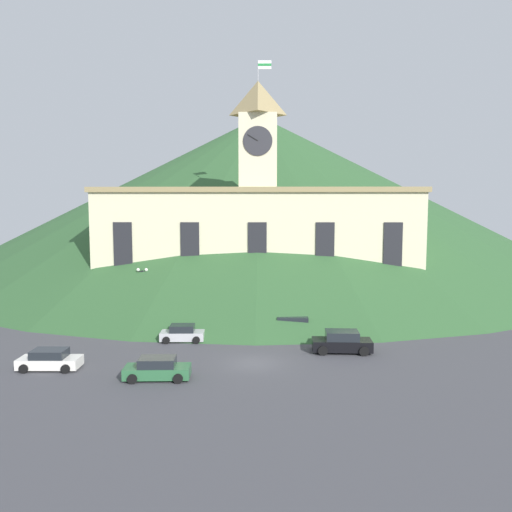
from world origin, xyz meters
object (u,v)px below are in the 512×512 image
Objects in this scene: car_green_wagon at (157,369)px; pedestrian at (374,313)px; street_lamp_left at (249,282)px; street_lamp_right at (380,286)px; car_silver_hatch at (182,334)px; car_white_taxi at (50,360)px; street_lamp_far_left at (142,282)px; car_gray_pickup at (292,326)px; car_black_suv at (342,342)px.

car_green_wagon is 26.06m from pedestrian.
street_lamp_left is 1.12× the size of street_lamp_right.
car_white_taxi is at bearing 40.52° from car_silver_hatch.
street_lamp_far_left is 21.22m from car_green_wagon.
car_gray_pickup is at bearing -131.26° from car_green_wagon.
car_gray_pickup is (-9.99, -7.56, -2.66)m from street_lamp_right.
car_black_suv is (22.49, 4.74, 0.14)m from car_white_taxi.
street_lamp_left is at bearing -121.20° from car_silver_hatch.
car_black_suv is (8.10, -13.40, -3.01)m from street_lamp_left.
street_lamp_far_left is 1.35× the size of car_silver_hatch.
car_black_suv is 12.10m from pedestrian.
car_white_taxi is 11.71m from car_silver_hatch.
street_lamp_right is at bearing 0.00° from street_lamp_left.
street_lamp_far_left is 18.59m from car_white_taxi.
car_green_wagon is 1.18× the size of car_silver_hatch.
street_lamp_far_left is at bearing 143.08° from pedestrian.
street_lamp_far_left is at bearing -23.29° from car_gray_pickup.
car_silver_hatch is at bearing 16.76° from car_gray_pickup.
car_green_wagon is 2.70× the size of pedestrian.
street_lamp_right is 1.20× the size of car_silver_hatch.
street_lamp_left is 3.09× the size of pedestrian.
street_lamp_right is at bearing -154.85° from car_silver_hatch.
street_lamp_right reaches higher than car_green_wagon.
car_white_taxi is (-2.61, -18.14, -3.16)m from street_lamp_far_left.
street_lamp_far_left is 1.00× the size of car_gray_pickup.
car_white_taxi is at bearing 31.33° from car_gray_pickup.
car_green_wagon is 9.91m from car_silver_hatch.
car_black_suv reaches higher than car_white_taxi.
car_white_taxi is 22.99m from car_black_suv.
street_lamp_left reaches higher than car_white_taxi.
street_lamp_far_left is at bearing 180.00° from street_lamp_right.
car_green_wagon is (5.88, -20.15, -3.14)m from street_lamp_far_left.
street_lamp_left reaches higher than car_green_wagon.
pedestrian is at bearing -5.58° from street_lamp_far_left.
street_lamp_left is 9.22m from car_gray_pickup.
street_lamp_left reaches higher than street_lamp_right.
street_lamp_right is 1.05× the size of car_white_taxi.
car_white_taxi is 0.84× the size of car_gray_pickup.
car_green_wagon is at bearing 87.21° from car_silver_hatch.
car_silver_hatch is at bearing -152.96° from street_lamp_right.
car_white_taxi is 1.14× the size of car_silver_hatch.
car_green_wagon is at bearing -168.55° from pedestrian.
street_lamp_far_left is at bearing 147.95° from car_black_suv.
pedestrian is at bearing -148.27° from car_gray_pickup.
car_gray_pickup reaches higher than car_silver_hatch.
street_lamp_left is at bearing 180.00° from street_lamp_right.
street_lamp_right is 0.88× the size of car_gray_pickup.
street_lamp_left is (11.79, 0.00, -0.02)m from street_lamp_far_left.
car_green_wagon is at bearing -73.72° from street_lamp_far_left.
car_black_suv is 2.88× the size of pedestrian.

